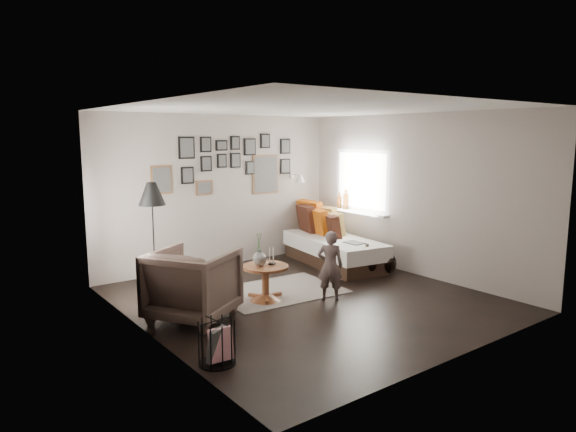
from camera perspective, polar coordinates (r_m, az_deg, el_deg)
ground at (r=7.22m, az=2.09°, el=-9.19°), size 4.80×4.80×0.00m
wall_back at (r=8.91m, az=-7.63°, el=2.75°), size 4.50×0.00×4.50m
wall_front at (r=5.31m, az=18.70°, el=-1.79°), size 4.50×0.00×4.50m
wall_left at (r=5.80m, az=-15.39°, el=-0.77°), size 0.00×4.80×4.80m
wall_right at (r=8.52m, az=14.00°, el=2.29°), size 0.00×4.80×4.80m
ceiling at (r=6.88m, az=2.22°, el=11.88°), size 4.80×4.80×0.00m
door_left at (r=6.96m, az=-18.85°, el=-1.44°), size 0.00×2.14×2.14m
window_right at (r=9.41m, az=7.29°, el=0.83°), size 0.15×1.32×1.30m
gallery_wall at (r=9.00m, az=-6.03°, el=5.68°), size 2.74×0.03×1.08m
wall_sconce at (r=9.53m, az=1.31°, el=4.21°), size 0.18×0.36×0.16m
rug at (r=7.55m, az=-1.11°, el=-8.33°), size 1.87×1.37×0.01m
pedestal_table at (r=7.08m, az=-2.51°, el=-7.62°), size 0.63×0.63×0.50m
vase at (r=6.95m, az=-3.17°, el=-4.47°), size 0.18×0.18×0.45m
candles at (r=7.04m, az=-1.79°, el=-4.49°), size 0.11×0.11×0.24m
daybed at (r=9.11m, az=4.72°, el=-3.20°), size 1.22×2.24×1.05m
magazine_on_daybed at (r=8.57m, az=7.37°, el=-2.96°), size 0.24×0.33×0.02m
armchair at (r=6.46m, az=-10.53°, el=-7.46°), size 1.32×1.31×0.88m
armchair_cushion at (r=6.50m, az=-10.50°, el=-6.97°), size 0.55×0.55×0.18m
floor_lamp at (r=7.38m, az=-14.89°, el=1.94°), size 0.37×0.37×1.61m
magazine_basket at (r=5.27m, az=-7.89°, el=-13.75°), size 0.39×0.39×0.44m
demijohn_large at (r=8.41m, az=8.74°, el=-5.23°), size 0.35×0.35×0.53m
demijohn_small at (r=8.59m, az=10.95°, el=-5.16°), size 0.31×0.31×0.48m
child at (r=7.05m, az=4.70°, el=-5.54°), size 0.42×0.41×0.97m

